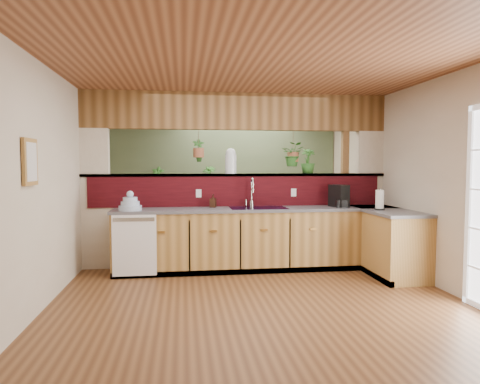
{
  "coord_description": "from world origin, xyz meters",
  "views": [
    {
      "loc": [
        -0.83,
        -5.11,
        1.52
      ],
      "look_at": [
        -0.05,
        0.7,
        1.15
      ],
      "focal_mm": 32.0,
      "sensor_mm": 36.0,
      "label": 1
    }
  ],
  "objects": [
    {
      "name": "ground",
      "position": [
        0.0,
        0.0,
        0.0
      ],
      "size": [
        4.6,
        7.0,
        0.01
      ],
      "primitive_type": "cube",
      "color": "brown",
      "rests_on": "ground"
    },
    {
      "name": "pass_through_partition",
      "position": [
        0.03,
        1.35,
        1.19
      ],
      "size": [
        4.6,
        0.21,
        2.6
      ],
      "color": "beige",
      "rests_on": "ground"
    },
    {
      "name": "paper_towel",
      "position": [
        1.87,
        0.48,
        1.03
      ],
      "size": [
        0.14,
        0.14,
        0.3
      ],
      "color": "black",
      "rests_on": "countertop"
    },
    {
      "name": "wall_front",
      "position": [
        0.0,
        -3.5,
        1.3
      ],
      "size": [
        4.6,
        0.02,
        2.6
      ],
      "primitive_type": "cube",
      "color": "beige",
      "rests_on": "ground"
    },
    {
      "name": "shelf_plant_b",
      "position": [
        -0.32,
        3.25,
        1.26
      ],
      "size": [
        0.34,
        0.34,
        0.47
      ],
      "primitive_type": "imported",
      "rotation": [
        0.0,
        0.0,
        -0.37
      ],
      "color": "#26581E",
      "rests_on": "shelving_console"
    },
    {
      "name": "faucet",
      "position": [
        0.18,
        1.13,
        1.13
      ],
      "size": [
        0.19,
        0.19,
        0.43
      ],
      "color": "#B7B7B2",
      "rests_on": "countertop"
    },
    {
      "name": "navy_sink",
      "position": [
        0.25,
        0.98,
        0.82
      ],
      "size": [
        0.82,
        0.5,
        0.18
      ],
      "color": "black",
      "rests_on": "countertop"
    },
    {
      "name": "header_beam",
      "position": [
        0.0,
        1.35,
        2.33
      ],
      "size": [
        4.6,
        0.15,
        0.55
      ],
      "primitive_type": "cube",
      "color": "brown",
      "rests_on": "ground"
    },
    {
      "name": "wall_back",
      "position": [
        0.0,
        3.5,
        1.3
      ],
      "size": [
        4.6,
        0.02,
        2.6
      ],
      "primitive_type": "cube",
      "color": "beige",
      "rests_on": "ground"
    },
    {
      "name": "wall_right",
      "position": [
        2.3,
        0.0,
        1.3
      ],
      "size": [
        0.02,
        7.0,
        2.6
      ],
      "primitive_type": "cube",
      "color": "beige",
      "rests_on": "ground"
    },
    {
      "name": "hanging_plant_b",
      "position": [
        0.86,
        1.35,
        1.84
      ],
      "size": [
        0.42,
        0.39,
        0.48
      ],
      "color": "brown",
      "rests_on": "header_beam"
    },
    {
      "name": "ceiling",
      "position": [
        0.0,
        0.0,
        2.6
      ],
      "size": [
        4.6,
        7.0,
        0.01
      ],
      "primitive_type": "cube",
      "color": "brown",
      "rests_on": "ground"
    },
    {
      "name": "coffee_maker",
      "position": [
        1.46,
        0.95,
        1.05
      ],
      "size": [
        0.18,
        0.3,
        0.33
      ],
      "rotation": [
        0.0,
        0.0,
        0.34
      ],
      "color": "black",
      "rests_on": "countertop"
    },
    {
      "name": "floor_plant",
      "position": [
        0.63,
        2.8,
        0.37
      ],
      "size": [
        0.83,
        0.78,
        0.73
      ],
      "primitive_type": "imported",
      "rotation": [
        0.0,
        0.0,
        0.38
      ],
      "color": "#26581E",
      "rests_on": "ground"
    },
    {
      "name": "ledge_plant_right",
      "position": [
        1.1,
        1.35,
        1.58
      ],
      "size": [
        0.24,
        0.24,
        0.39
      ],
      "primitive_type": "imported",
      "rotation": [
        0.0,
        0.0,
        -0.09
      ],
      "color": "#26581E",
      "rests_on": "pass_through_ledge"
    },
    {
      "name": "wall_left",
      "position": [
        -2.3,
        0.0,
        1.3
      ],
      "size": [
        0.02,
        7.0,
        2.6
      ],
      "primitive_type": "cube",
      "color": "beige",
      "rests_on": "ground"
    },
    {
      "name": "sage_backwall",
      "position": [
        0.0,
        3.48,
        1.3
      ],
      "size": [
        4.55,
        0.02,
        2.55
      ],
      "primitive_type": "cube",
      "color": "#4D5F41",
      "rests_on": "ground"
    },
    {
      "name": "hanging_plant_a",
      "position": [
        -0.59,
        1.35,
        1.85
      ],
      "size": [
        0.18,
        0.16,
        0.46
      ],
      "color": "brown",
      "rests_on": "header_beam"
    },
    {
      "name": "pass_through_ledge",
      "position": [
        0.0,
        1.35,
        1.37
      ],
      "size": [
        4.6,
        0.21,
        0.04
      ],
      "primitive_type": "cube",
      "color": "brown",
      "rests_on": "ground"
    },
    {
      "name": "shelving_console",
      "position": [
        -0.67,
        3.25,
        0.5
      ],
      "size": [
        1.61,
        0.5,
        1.06
      ],
      "primitive_type": "cube",
      "rotation": [
        0.0,
        0.0,
        -0.05
      ],
      "color": "black",
      "rests_on": "ground"
    },
    {
      "name": "framed_print",
      "position": [
        -2.27,
        -0.8,
        1.55
      ],
      "size": [
        0.04,
        0.35,
        0.45
      ],
      "color": "olive",
      "rests_on": "wall_left"
    },
    {
      "name": "dish_stack",
      "position": [
        -1.55,
        0.85,
        0.98
      ],
      "size": [
        0.31,
        0.31,
        0.27
      ],
      "color": "#A8BCD9",
      "rests_on": "countertop"
    },
    {
      "name": "soap_dispenser",
      "position": [
        -0.4,
        1.13,
        1.0
      ],
      "size": [
        0.11,
        0.11,
        0.19
      ],
      "primitive_type": "imported",
      "rotation": [
        0.0,
        0.0,
        -0.27
      ],
      "color": "#351E13",
      "rests_on": "countertop"
    },
    {
      "name": "dishwasher",
      "position": [
        -1.48,
        0.66,
        0.46
      ],
      "size": [
        0.58,
        0.03,
        0.82
      ],
      "color": "white",
      "rests_on": "ground"
    },
    {
      "name": "countertop",
      "position": [
        0.84,
        0.87,
        0.45
      ],
      "size": [
        4.14,
        1.52,
        0.9
      ],
      "color": "olive",
      "rests_on": "ground"
    },
    {
      "name": "shelf_plant_a",
      "position": [
        -1.3,
        3.25,
        1.26
      ],
      "size": [
        0.27,
        0.21,
        0.46
      ],
      "primitive_type": "imported",
      "rotation": [
        0.0,
        0.0,
        -0.19
      ],
      "color": "#26581E",
      "rests_on": "shelving_console"
    },
    {
      "name": "glass_jar",
      "position": [
        -0.11,
        1.35,
        1.58
      ],
      "size": [
        0.17,
        0.17,
        0.38
      ],
      "color": "silver",
      "rests_on": "pass_through_ledge"
    }
  ]
}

